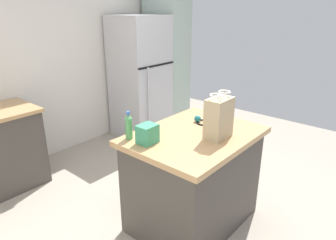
{
  "coord_description": "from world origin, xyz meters",
  "views": [
    {
      "loc": [
        -2.11,
        -1.48,
        1.93
      ],
      "look_at": [
        -0.12,
        0.22,
        0.95
      ],
      "focal_mm": 32.97,
      "sensor_mm": 36.0,
      "label": 1
    }
  ],
  "objects": [
    {
      "name": "bottle",
      "position": [
        -0.56,
        0.27,
        1.0
      ],
      "size": [
        0.06,
        0.06,
        0.24
      ],
      "color": "#4C9956",
      "rests_on": "kitchen_island"
    },
    {
      "name": "refrigerator",
      "position": [
        1.12,
        1.84,
        0.9
      ],
      "size": [
        0.74,
        0.72,
        1.79
      ],
      "color": "#B7B7BC",
      "rests_on": "ground"
    },
    {
      "name": "small_box",
      "position": [
        -0.52,
        0.1,
        0.97
      ],
      "size": [
        0.15,
        0.13,
        0.15
      ],
      "primitive_type": "cube",
      "rotation": [
        0.0,
        0.0,
        0.02
      ],
      "color": "#388E66",
      "rests_on": "kitchen_island"
    },
    {
      "name": "ear_defenders",
      "position": [
        0.14,
        -0.0,
        0.92
      ],
      "size": [
        0.18,
        0.2,
        0.06
      ],
      "color": "black",
      "rests_on": "kitchen_island"
    },
    {
      "name": "kitchen_island",
      "position": [
        -0.12,
        -0.08,
        0.45
      ],
      "size": [
        1.15,
        0.87,
        0.9
      ],
      "color": "#423D38",
      "rests_on": "ground"
    },
    {
      "name": "back_wall",
      "position": [
        -0.02,
        2.26,
        1.38
      ],
      "size": [
        5.26,
        0.13,
        2.77
      ],
      "color": "silver",
      "rests_on": "ground"
    },
    {
      "name": "shopping_bag",
      "position": [
        -0.06,
        -0.27,
        1.07
      ],
      "size": [
        0.24,
        0.15,
        0.38
      ],
      "color": "tan",
      "rests_on": "kitchen_island"
    },
    {
      "name": "ground",
      "position": [
        0.0,
        0.0,
        0.0
      ],
      "size": [
        6.31,
        6.31,
        0.0
      ],
      "primitive_type": "plane",
      "color": "#9E9384"
    },
    {
      "name": "tall_cabinet",
      "position": [
        1.74,
        1.84,
        1.15
      ],
      "size": [
        0.46,
        0.64,
        2.3
      ],
      "color": "#9EB2A8",
      "rests_on": "ground"
    }
  ]
}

